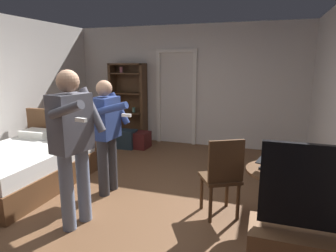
{
  "coord_description": "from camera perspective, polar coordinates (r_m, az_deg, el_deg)",
  "views": [
    {
      "loc": [
        1.7,
        -3.06,
        1.84
      ],
      "look_at": [
        0.59,
        0.29,
        1.07
      ],
      "focal_mm": 31.22,
      "sensor_mm": 36.0,
      "label": 1
    }
  ],
  "objects": [
    {
      "name": "ground_plane",
      "position": [
        3.95,
        -9.79,
        -15.55
      ],
      "size": [
        7.22,
        7.22,
        0.0
      ],
      "primitive_type": "plane",
      "color": "brown"
    },
    {
      "name": "doorway_frame",
      "position": [
        6.63,
        1.63,
        6.99
      ],
      "size": [
        0.93,
        0.08,
        2.13
      ],
      "color": "white",
      "rests_on": "ground_plane"
    },
    {
      "name": "bookshelf",
      "position": [
        6.93,
        -7.67,
        5.11
      ],
      "size": [
        0.85,
        0.32,
        1.82
      ],
      "color": "#4C331E",
      "rests_on": "ground_plane"
    },
    {
      "name": "suitcase_dark",
      "position": [
        6.46,
        -5.98,
        -2.66
      ],
      "size": [
        0.53,
        0.42,
        0.35
      ],
      "primitive_type": "cube",
      "rotation": [
        0.0,
        0.0,
        -0.05
      ],
      "color": "#4C1919",
      "rests_on": "ground_plane"
    },
    {
      "name": "person_striped_shirt",
      "position": [
        4.13,
        -11.88,
        -0.81
      ],
      "size": [
        0.66,
        0.57,
        1.61
      ],
      "color": "#333338",
      "rests_on": "ground_plane"
    },
    {
      "name": "suitcase_small",
      "position": [
        6.49,
        -8.67,
        -2.47
      ],
      "size": [
        0.54,
        0.36,
        0.39
      ],
      "primitive_type": "cube",
      "rotation": [
        0.0,
        0.0,
        0.02
      ],
      "color": "#1E2D38",
      "rests_on": "ground_plane"
    },
    {
      "name": "laptop",
      "position": [
        3.35,
        20.25,
        -7.37
      ],
      "size": [
        0.41,
        0.42,
        0.15
      ],
      "color": "black",
      "rests_on": "side_table"
    },
    {
      "name": "wooden_chair",
      "position": [
        3.54,
        10.58,
        -9.32
      ],
      "size": [
        0.57,
        0.57,
        0.99
      ],
      "color": "#4C331E",
      "rests_on": "ground_plane"
    },
    {
      "name": "side_table",
      "position": [
        3.49,
        20.63,
        -11.47
      ],
      "size": [
        0.7,
        0.7,
        0.7
      ],
      "color": "brown",
      "rests_on": "ground_plane"
    },
    {
      "name": "person_blue_shirt",
      "position": [
        3.34,
        -18.12,
        -2.36
      ],
      "size": [
        0.61,
        0.68,
        1.77
      ],
      "color": "slate",
      "rests_on": "ground_plane"
    },
    {
      "name": "bed",
      "position": [
        5.01,
        -26.0,
        -6.81
      ],
      "size": [
        1.44,
        2.0,
        1.02
      ],
      "color": "brown",
      "rests_on": "ground_plane"
    },
    {
      "name": "bottle_on_table",
      "position": [
        3.31,
        23.54,
        -6.91
      ],
      "size": [
        0.06,
        0.06,
        0.25
      ],
      "color": "#1B3417",
      "rests_on": "side_table"
    },
    {
      "name": "wall_back",
      "position": [
        6.64,
        3.56,
        7.83
      ],
      "size": [
        5.38,
        0.12,
        2.64
      ],
      "primitive_type": "cube",
      "color": "silver",
      "rests_on": "ground_plane"
    }
  ]
}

